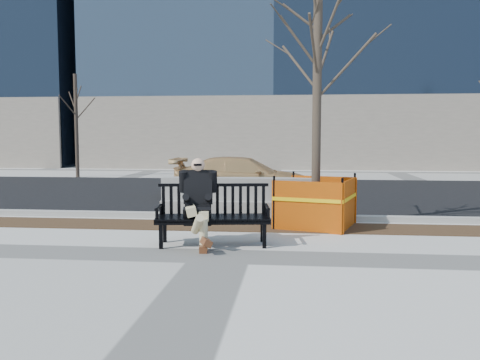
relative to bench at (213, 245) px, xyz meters
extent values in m
plane|color=beige|center=(0.25, -0.79, 0.00)|extent=(120.00, 120.00, 0.00)
cube|color=#47301C|center=(0.25, 1.81, 0.00)|extent=(40.00, 1.20, 0.02)
cube|color=black|center=(0.25, 8.01, 0.00)|extent=(60.00, 10.40, 0.01)
cube|color=#9E9B93|center=(0.25, 2.76, 0.06)|extent=(60.00, 0.25, 0.12)
imported|color=tan|center=(-0.09, 6.49, 0.00)|extent=(4.28, 1.77, 1.24)
camera|label=1|loc=(1.36, -8.58, 1.90)|focal=38.30mm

